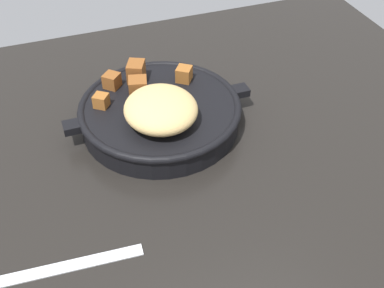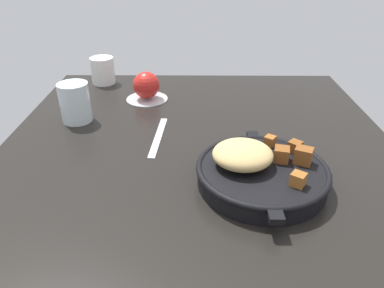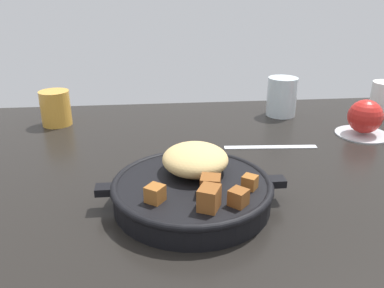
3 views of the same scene
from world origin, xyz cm
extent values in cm
cube|color=black|center=(0.00, 0.00, -1.20)|extent=(115.39, 89.82, 2.40)
cylinder|color=black|center=(-5.64, -11.77, 1.93)|extent=(24.19, 24.19, 3.85)
torus|color=black|center=(-5.64, -11.77, 3.54)|extent=(24.90, 24.90, 1.20)
cube|color=black|center=(7.67, -11.77, 3.27)|extent=(2.64, 2.40, 1.20)
cube|color=black|center=(-18.94, -11.77, 3.27)|extent=(2.64, 2.40, 1.20)
ellipsoid|color=tan|center=(-4.75, -8.01, 6.03)|extent=(10.59, 11.30, 4.35)
cube|color=brown|center=(-4.12, -19.49, 5.44)|extent=(3.68, 3.97, 3.18)
cube|color=#935623|center=(2.66, -14.49, 4.86)|extent=(2.78, 2.77, 2.02)
cube|color=brown|center=(-3.37, -15.58, 5.24)|extent=(3.38, 3.36, 2.77)
cube|color=brown|center=(-0.07, -18.96, 5.00)|extent=(3.22, 3.22, 2.30)
cube|color=#935623|center=(-11.31, -16.83, 5.03)|extent=(3.21, 3.23, 2.35)
cylinder|color=#B7BABF|center=(36.20, 14.79, 0.30)|extent=(11.95, 11.95, 0.60)
sphere|color=red|center=(36.20, 14.79, 4.40)|extent=(7.61, 7.61, 7.61)
cube|color=silver|center=(13.15, 9.49, 0.18)|extent=(19.62, 2.95, 0.36)
cylinder|color=silver|center=(22.03, 30.97, 4.98)|extent=(7.60, 7.60, 9.96)
cylinder|color=white|center=(50.00, 30.27, 4.15)|extent=(7.34, 7.34, 8.29)
camera|label=1|loc=(9.59, 44.90, 47.90)|focal=45.09mm
camera|label=2|loc=(-63.19, 0.85, 41.05)|focal=34.42mm
camera|label=3|loc=(-10.99, -64.85, 31.93)|focal=36.72mm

